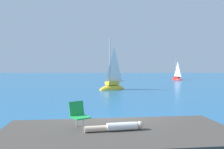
# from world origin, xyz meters

# --- Properties ---
(ground_plane) EXTENTS (160.00, 160.00, 0.00)m
(ground_plane) POSITION_xyz_m (0.00, 0.00, 0.00)
(ground_plane) COLOR #236093
(shore_ledge) EXTENTS (7.32, 4.00, 0.92)m
(shore_ledge) POSITION_xyz_m (0.30, -2.87, 0.46)
(shore_ledge) COLOR #423D38
(shore_ledge) RESTS_ON ground
(boulder_seaward) EXTENTS (1.69, 1.85, 1.03)m
(boulder_seaward) POSITION_xyz_m (2.93, -0.92, 0.00)
(boulder_seaward) COLOR #3E3E3D
(boulder_seaward) RESTS_ON ground
(boulder_inland) EXTENTS (1.72, 1.52, 0.91)m
(boulder_inland) POSITION_xyz_m (-0.61, -0.81, 0.00)
(boulder_inland) COLOR #3B3533
(boulder_inland) RESTS_ON ground
(sailboat_near) EXTENTS (3.51, 3.00, 6.61)m
(sailboat_near) POSITION_xyz_m (0.15, 17.07, 0.36)
(sailboat_near) COLOR yellow
(sailboat_near) RESTS_ON ground
(sailboat_far) EXTENTS (2.06, 2.53, 4.71)m
(sailboat_far) POSITION_xyz_m (12.96, 35.11, 0.26)
(sailboat_far) COLOR red
(sailboat_far) RESTS_ON ground
(person_sunbather) EXTENTS (1.75, 0.52, 0.25)m
(person_sunbather) POSITION_xyz_m (0.29, -2.91, 1.03)
(person_sunbather) COLOR white
(person_sunbather) RESTS_ON shore_ledge
(beach_chair) EXTENTS (0.73, 0.76, 0.80)m
(beach_chair) POSITION_xyz_m (-0.91, -2.59, 1.36)
(beach_chair) COLOR green
(beach_chair) RESTS_ON shore_ledge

